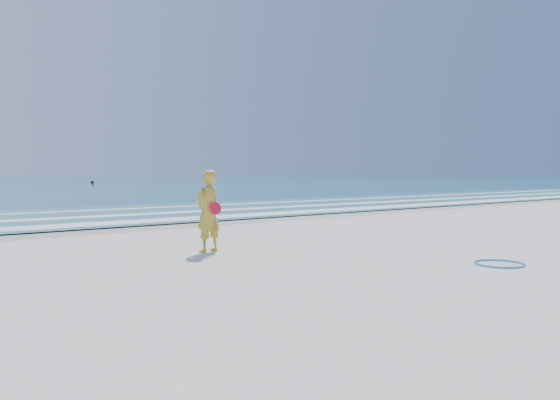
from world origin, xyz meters
TOP-DOWN VIEW (x-y plane):
  - ground at (0.00, 0.00)m, footprint 400.00×400.00m
  - wet_sand at (0.00, 9.00)m, footprint 400.00×2.40m
  - shallow at (0.00, 14.00)m, footprint 400.00×10.00m
  - foam_near at (0.00, 10.30)m, footprint 400.00×1.40m
  - foam_mid at (0.00, 13.20)m, footprint 400.00×0.90m
  - foam_far at (0.00, 16.50)m, footprint 400.00×0.60m
  - hoop at (1.60, -1.65)m, footprint 1.10×1.10m
  - buoy at (17.58, 67.98)m, footprint 0.43×0.43m
  - woman at (-1.91, 3.05)m, footprint 0.73×0.58m

SIDE VIEW (x-z plane):
  - ground at x=0.00m, z-range 0.00..0.00m
  - wet_sand at x=0.00m, z-range 0.00..0.00m
  - hoop at x=1.60m, z-range 0.00..0.03m
  - shallow at x=0.00m, z-range 0.04..0.05m
  - foam_near at x=0.00m, z-range 0.05..0.06m
  - foam_mid at x=0.00m, z-range 0.05..0.06m
  - foam_far at x=0.00m, z-range 0.05..0.06m
  - buoy at x=17.58m, z-range 0.04..0.47m
  - woman at x=-1.91m, z-range 0.00..1.77m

